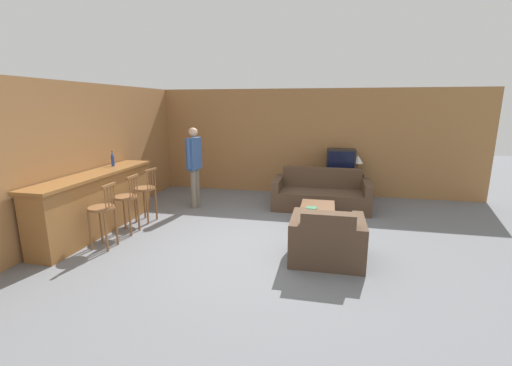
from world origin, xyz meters
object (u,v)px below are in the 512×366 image
bar_chair_near (103,213)px  bar_chair_far (145,193)px  coffee_table (317,209)px  armchair_near (327,241)px  couch_far (321,195)px  tv_unit (339,185)px  bottle (113,159)px  book_on_table (312,208)px  person_by_window (194,163)px  tv (341,161)px  bar_chair_mid (127,202)px  table_lamp (358,160)px

bar_chair_near → bar_chair_far: bearing=90.0°
bar_chair_near → coffee_table: 3.65m
armchair_near → bar_chair_near: bearing=-175.9°
bar_chair_far → couch_far: 3.65m
tv_unit → bottle: 5.08m
book_on_table → person_by_window: 2.79m
bar_chair_far → coffee_table: size_ratio=1.15×
tv → bottle: bearing=-150.3°
tv_unit → tv: size_ratio=1.61×
armchair_near → person_by_window: bearing=143.5°
tv_unit → bar_chair_far: bearing=-145.8°
armchair_near → tv_unit: size_ratio=0.98×
bar_chair_near → bar_chair_mid: bearing=90.0°
coffee_table → tv: (0.44, 2.15, 0.58)m
couch_far → tv_unit: (0.41, 0.93, 0.02)m
tv → book_on_table: (-0.54, -2.35, -0.50)m
bar_chair_mid → tv: 4.86m
book_on_table → person_by_window: bearing=160.5°
couch_far → tv: (0.41, 0.93, 0.62)m
armchair_near → tv: 3.61m
bar_chair_far → person_by_window: person_by_window is taller
bar_chair_mid → book_on_table: size_ratio=5.62×
book_on_table → bar_chair_mid: bearing=-166.0°
bar_chair_far → table_lamp: table_lamp is taller
couch_far → book_on_table: (-0.13, -1.42, 0.12)m
armchair_near → tv: size_ratio=1.58×
tv_unit → armchair_near: bearing=-94.2°
armchair_near → table_lamp: size_ratio=2.41×
bar_chair_far → tv: 4.48m
armchair_near → book_on_table: (-0.28, 1.20, 0.12)m
bar_chair_near → tv_unit: size_ratio=0.98×
tv → book_on_table: size_ratio=3.57×
couch_far → person_by_window: 2.84m
bar_chair_far → tv_unit: 4.47m
coffee_table → bottle: size_ratio=3.11×
table_lamp → coffee_table: bearing=-111.1°
bottle → tv: bearing=29.7°
bar_chair_far → coffee_table: 3.28m
bar_chair_far → tv: (3.69, 2.50, 0.34)m
person_by_window → armchair_near: bearing=-36.5°
bar_chair_mid → tv_unit: (3.69, 3.14, -0.25)m
bar_chair_mid → bottle: bottle is taller
table_lamp → bottle: bearing=-152.3°
couch_far → armchair_near: bearing=-86.7°
person_by_window → tv_unit: bearing=24.9°
bar_chair_far → armchair_near: (3.43, -1.04, -0.27)m
tv_unit → person_by_window: 3.50m
person_by_window → coffee_table: bearing=-14.9°
bar_chair_far → book_on_table: bearing=2.8°
armchair_near → table_lamp: 3.67m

